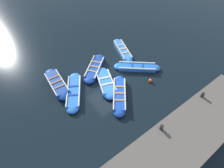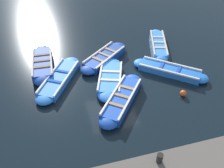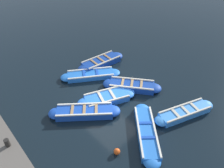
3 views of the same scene
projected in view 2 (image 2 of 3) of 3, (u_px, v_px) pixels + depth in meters
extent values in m
plane|color=black|center=(112.00, 77.00, 12.83)|extent=(120.00, 120.00, 0.00)
cube|color=navy|center=(104.00, 58.00, 13.81)|extent=(2.33, 2.56, 0.37)
ellipsoid|color=navy|center=(118.00, 47.00, 14.62)|extent=(1.19, 1.20, 0.37)
ellipsoid|color=navy|center=(89.00, 69.00, 13.00)|extent=(1.19, 1.20, 0.37)
cube|color=beige|center=(98.00, 52.00, 13.86)|extent=(1.65, 2.00, 0.07)
cube|color=beige|center=(111.00, 57.00, 13.49)|extent=(1.65, 2.00, 0.07)
cube|color=#9E7A51|center=(110.00, 50.00, 14.02)|extent=(0.71, 0.61, 0.04)
cube|color=#9E7A51|center=(104.00, 55.00, 13.68)|extent=(0.71, 0.61, 0.04)
cube|color=#9E7A51|center=(98.00, 59.00, 13.34)|extent=(0.71, 0.61, 0.04)
cube|color=navy|center=(43.00, 64.00, 13.35)|extent=(2.64, 1.13, 0.39)
ellipsoid|color=navy|center=(42.00, 51.00, 14.32)|extent=(0.99, 0.96, 0.39)
ellipsoid|color=navy|center=(43.00, 79.00, 12.37)|extent=(0.99, 0.96, 0.39)
cube|color=beige|center=(33.00, 61.00, 13.13)|extent=(2.53, 0.23, 0.07)
cube|color=beige|center=(51.00, 59.00, 13.27)|extent=(2.53, 0.23, 0.07)
cube|color=olive|center=(42.00, 55.00, 13.62)|extent=(0.19, 0.87, 0.04)
cube|color=olive|center=(42.00, 61.00, 13.21)|extent=(0.19, 0.87, 0.04)
cube|color=olive|center=(42.00, 67.00, 12.79)|extent=(0.19, 0.87, 0.04)
cube|color=blue|center=(170.00, 71.00, 12.98)|extent=(2.55, 2.82, 0.31)
ellipsoid|color=blue|center=(200.00, 78.00, 12.50)|extent=(1.07, 1.07, 0.31)
ellipsoid|color=blue|center=(141.00, 63.00, 13.46)|extent=(1.07, 1.07, 0.31)
cube|color=silver|center=(172.00, 64.00, 13.12)|extent=(1.95, 2.30, 0.07)
cube|color=silver|center=(168.00, 71.00, 12.60)|extent=(1.95, 2.30, 0.07)
cube|color=#1947B7|center=(179.00, 70.00, 12.73)|extent=(0.64, 0.57, 0.04)
cube|color=#1947B7|center=(162.00, 66.00, 13.00)|extent=(0.64, 0.57, 0.04)
cube|color=#1947B7|center=(122.00, 99.00, 11.31)|extent=(2.75, 2.42, 0.37)
ellipsoid|color=#1947B7|center=(132.00, 81.00, 12.32)|extent=(1.13, 1.12, 0.37)
ellipsoid|color=#1947B7|center=(109.00, 122.00, 10.31)|extent=(1.13, 1.12, 0.37)
cube|color=silver|center=(113.00, 93.00, 11.29)|extent=(2.23, 1.78, 0.07)
cube|color=silver|center=(130.00, 98.00, 11.06)|extent=(2.23, 1.78, 0.07)
cube|color=#9E7A51|center=(127.00, 87.00, 11.61)|extent=(0.58, 0.68, 0.04)
cube|color=#9E7A51|center=(122.00, 96.00, 11.18)|extent=(0.58, 0.68, 0.04)
cube|color=#9E7A51|center=(116.00, 105.00, 10.76)|extent=(0.58, 0.68, 0.04)
cube|color=blue|center=(59.00, 79.00, 12.48)|extent=(2.92, 2.28, 0.29)
ellipsoid|color=blue|center=(71.00, 62.00, 13.55)|extent=(1.19, 1.18, 0.29)
ellipsoid|color=blue|center=(45.00, 98.00, 11.42)|extent=(1.19, 1.18, 0.29)
cube|color=silver|center=(50.00, 74.00, 12.46)|extent=(2.44, 1.53, 0.07)
cube|color=silver|center=(67.00, 77.00, 12.28)|extent=(2.44, 1.53, 0.07)
cube|color=#1947B7|center=(62.00, 71.00, 12.68)|extent=(0.54, 0.76, 0.04)
cube|color=#1947B7|center=(55.00, 81.00, 12.08)|extent=(0.54, 0.76, 0.04)
cube|color=blue|center=(110.00, 79.00, 12.45)|extent=(2.54, 1.75, 0.34)
ellipsoid|color=blue|center=(112.00, 65.00, 13.35)|extent=(1.25, 1.23, 0.34)
ellipsoid|color=blue|center=(108.00, 95.00, 11.56)|extent=(1.25, 1.23, 0.34)
cube|color=beige|center=(100.00, 75.00, 12.35)|extent=(2.18, 0.84, 0.07)
cube|color=beige|center=(120.00, 76.00, 12.30)|extent=(2.18, 0.84, 0.07)
cube|color=beige|center=(111.00, 71.00, 12.59)|extent=(0.44, 0.91, 0.04)
cube|color=beige|center=(110.00, 80.00, 12.08)|extent=(0.44, 0.91, 0.04)
cube|color=#3884E0|center=(158.00, 45.00, 14.85)|extent=(2.84, 1.56, 0.33)
ellipsoid|color=#3884E0|center=(156.00, 33.00, 15.91)|extent=(0.91, 0.90, 0.33)
ellipsoid|color=#3884E0|center=(161.00, 58.00, 13.80)|extent=(0.91, 0.90, 0.33)
cube|color=beige|center=(153.00, 42.00, 14.74)|extent=(2.58, 0.89, 0.07)
cube|color=beige|center=(165.00, 42.00, 14.72)|extent=(2.58, 0.89, 0.07)
cube|color=beige|center=(158.00, 37.00, 15.18)|extent=(0.34, 0.69, 0.04)
cube|color=beige|center=(159.00, 42.00, 14.74)|extent=(0.34, 0.69, 0.04)
cube|color=beige|center=(160.00, 47.00, 14.29)|extent=(0.34, 0.69, 0.04)
cylinder|color=black|center=(160.00, 158.00, 8.04)|extent=(0.20, 0.20, 0.35)
sphere|color=silver|center=(157.00, 36.00, 15.67)|extent=(0.31, 0.31, 0.31)
sphere|color=#E05119|center=(183.00, 93.00, 11.68)|extent=(0.28, 0.28, 0.28)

